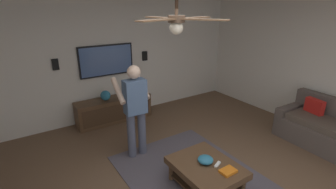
# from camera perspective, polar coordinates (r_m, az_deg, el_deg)

# --- Properties ---
(wall_back_tv) EXTENTS (0.10, 6.89, 2.69)m
(wall_back_tv) POSITION_cam_1_polar(r_m,az_deg,el_deg) (5.84, -13.49, 7.64)
(wall_back_tv) COLOR silver
(wall_back_tv) RESTS_ON ground
(area_rug) EXTENTS (2.62, 1.87, 0.01)m
(area_rug) POSITION_cam_1_polar(r_m,az_deg,el_deg) (4.05, 6.51, -18.88)
(area_rug) COLOR #514C56
(area_rug) RESTS_ON ground
(couch) EXTENTS (1.93, 0.93, 0.87)m
(couch) POSITION_cam_1_polar(r_m,az_deg,el_deg) (5.52, 33.94, -7.41)
(couch) COLOR #564C47
(couch) RESTS_ON ground
(coffee_table) EXTENTS (1.00, 0.80, 0.40)m
(coffee_table) POSITION_cam_1_polar(r_m,az_deg,el_deg) (3.76, 8.71, -16.96)
(coffee_table) COLOR #513823
(coffee_table) RESTS_ON ground
(media_console) EXTENTS (0.45, 1.70, 0.55)m
(media_console) POSITION_cam_1_polar(r_m,az_deg,el_deg) (5.83, -12.28, -3.36)
(media_console) COLOR #513823
(media_console) RESTS_ON ground
(tv) EXTENTS (0.05, 1.23, 0.69)m
(tv) POSITION_cam_1_polar(r_m,az_deg,el_deg) (5.72, -13.99, 7.64)
(tv) COLOR black
(person_standing) EXTENTS (0.55, 0.55, 1.64)m
(person_standing) POSITION_cam_1_polar(r_m,az_deg,el_deg) (4.19, -7.61, -2.72)
(person_standing) COLOR #4C5166
(person_standing) RESTS_ON ground
(bowl) EXTENTS (0.22, 0.22, 0.10)m
(bowl) POSITION_cam_1_polar(r_m,az_deg,el_deg) (3.70, 8.64, -14.64)
(bowl) COLOR teal
(bowl) RESTS_ON coffee_table
(remote_white) EXTENTS (0.10, 0.16, 0.02)m
(remote_white) POSITION_cam_1_polar(r_m,az_deg,el_deg) (3.70, 11.35, -15.54)
(remote_white) COLOR white
(remote_white) RESTS_ON coffee_table
(book) EXTENTS (0.16, 0.22, 0.04)m
(book) POSITION_cam_1_polar(r_m,az_deg,el_deg) (3.60, 13.68, -16.79)
(book) COLOR orange
(book) RESTS_ON coffee_table
(vase_round) EXTENTS (0.22, 0.22, 0.22)m
(vase_round) POSITION_cam_1_polar(r_m,az_deg,el_deg) (5.61, -14.22, -0.22)
(vase_round) COLOR teal
(vase_round) RESTS_ON media_console
(wall_speaker_left) EXTENTS (0.06, 0.12, 0.22)m
(wall_speaker_left) POSITION_cam_1_polar(r_m,az_deg,el_deg) (6.11, -5.40, 8.85)
(wall_speaker_left) COLOR black
(wall_speaker_right) EXTENTS (0.06, 0.12, 0.22)m
(wall_speaker_right) POSITION_cam_1_polar(r_m,az_deg,el_deg) (5.47, -24.55, 6.33)
(wall_speaker_right) COLOR black
(ceiling_fan) EXTENTS (1.16, 1.19, 0.46)m
(ceiling_fan) POSITION_cam_1_polar(r_m,az_deg,el_deg) (2.95, 2.15, 16.50)
(ceiling_fan) COLOR #4C3828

